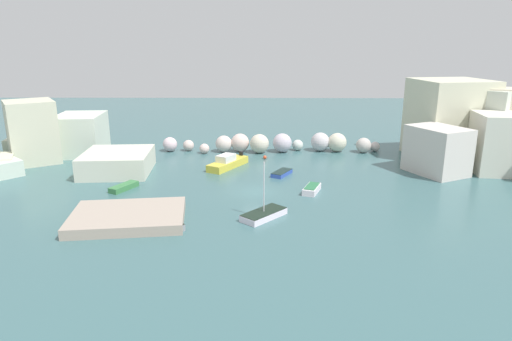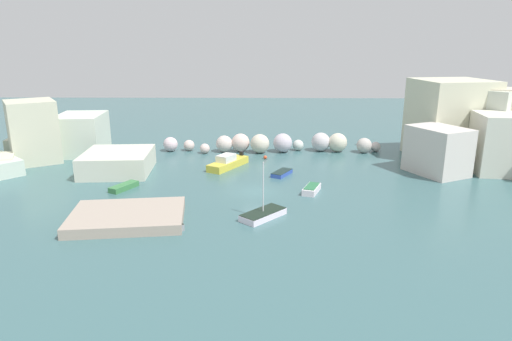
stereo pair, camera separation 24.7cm
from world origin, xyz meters
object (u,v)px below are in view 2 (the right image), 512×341
at_px(moored_boat_5, 312,189).
at_px(moored_boat_6, 282,173).
at_px(moored_boat_4, 132,161).
at_px(moored_boat_3, 263,214).
at_px(moored_boat_2, 168,224).
at_px(moored_boat_7, 120,215).
at_px(stone_dock, 128,217).
at_px(channel_buoy, 265,157).
at_px(moored_boat_1, 124,187).
at_px(moored_boat_0, 228,163).

height_order(moored_boat_5, moored_boat_6, moored_boat_5).
bearing_deg(moored_boat_4, moored_boat_3, -111.65).
relative_size(moored_boat_2, moored_boat_7, 0.92).
bearing_deg(moored_boat_7, stone_dock, -79.55).
bearing_deg(moored_boat_3, moored_boat_6, 33.06).
bearing_deg(moored_boat_3, channel_buoy, 41.62).
distance_m(channel_buoy, moored_boat_1, 19.75).
xyz_separation_m(stone_dock, moored_boat_4, (-4.99, 18.92, -0.08)).
bearing_deg(moored_boat_6, channel_buoy, 43.02).
height_order(moored_boat_2, moored_boat_6, moored_boat_2).
bearing_deg(moored_boat_1, moored_boat_4, 38.91).
height_order(moored_boat_3, moored_boat_5, moored_boat_3).
height_order(moored_boat_0, moored_boat_2, moored_boat_0).
bearing_deg(moored_boat_2, moored_boat_5, 78.68).
xyz_separation_m(moored_boat_1, moored_boat_3, (14.65, -7.70, 0.05)).
relative_size(moored_boat_3, moored_boat_6, 1.51).
xyz_separation_m(stone_dock, channel_buoy, (11.95, 21.68, -0.21)).
xyz_separation_m(channel_buoy, moored_boat_7, (-12.91, -20.71, -0.00)).
relative_size(moored_boat_2, moored_boat_3, 0.58).
height_order(moored_boat_3, moored_boat_6, moored_boat_3).
bearing_deg(moored_boat_0, channel_buoy, 162.39).
distance_m(stone_dock, moored_boat_2, 4.00).
bearing_deg(moored_boat_0, moored_boat_4, -66.66).
height_order(moored_boat_0, moored_boat_7, moored_boat_0).
relative_size(moored_boat_1, moored_boat_2, 1.20).
height_order(moored_boat_4, moored_boat_7, moored_boat_4).
height_order(channel_buoy, moored_boat_0, moored_boat_0).
relative_size(stone_dock, moored_boat_5, 2.88).
height_order(stone_dock, moored_boat_4, stone_dock).
distance_m(moored_boat_1, moored_boat_4, 10.40).
bearing_deg(moored_boat_4, moored_boat_1, -143.34).
bearing_deg(moored_boat_1, moored_boat_2, -118.57).
height_order(channel_buoy, moored_boat_5, moored_boat_5).
bearing_deg(moored_boat_3, moored_boat_1, 104.61).
xyz_separation_m(moored_boat_5, moored_boat_6, (-2.83, 6.17, -0.10)).
height_order(moored_boat_3, moored_boat_4, moored_boat_3).
bearing_deg(moored_boat_3, moored_boat_0, 57.24).
bearing_deg(stone_dock, moored_boat_1, 108.69).
bearing_deg(moored_boat_7, moored_boat_5, -12.32).
bearing_deg(moored_boat_1, moored_boat_5, -64.34).
bearing_deg(moored_boat_4, moored_boat_5, -91.27).
xyz_separation_m(moored_boat_2, moored_boat_6, (10.08, 15.53, -0.08)).
relative_size(moored_boat_1, moored_boat_6, 1.04).
relative_size(moored_boat_0, moored_boat_3, 1.28).
bearing_deg(channel_buoy, moored_boat_0, -137.70).
height_order(stone_dock, moored_boat_7, stone_dock).
height_order(moored_boat_0, moored_boat_5, moored_boat_0).
relative_size(moored_boat_1, moored_boat_5, 1.06).
height_order(moored_boat_4, moored_boat_5, moored_boat_5).
relative_size(moored_boat_1, moored_boat_4, 0.88).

